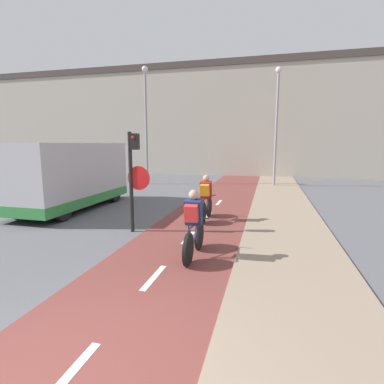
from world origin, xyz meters
The scene contains 7 objects.
building_row_background centered at (0.00, 24.03, 4.41)m, with size 60.00×5.20×8.80m.
traffic_light_pole centered at (-1.64, 5.70, 1.77)m, with size 0.67×0.25×2.83m.
street_lamp_far centered at (-5.37, 15.47, 4.30)m, with size 0.36×0.36×7.07m.
street_lamp_sidewalk centered at (2.34, 16.54, 4.17)m, with size 0.36×0.36×6.82m.
cyclist_near centered at (0.47, 4.19, 0.72)m, with size 0.46×1.70×1.53m.
cyclist_far centered at (0.07, 7.45, 0.72)m, with size 0.46×1.64×1.52m.
van centered at (-5.34, 7.93, 1.25)m, with size 2.02×5.27×2.53m.
Camera 1 is at (2.02, -1.95, 2.51)m, focal length 28.00 mm.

